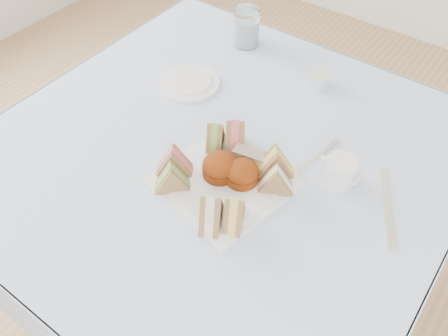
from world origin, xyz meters
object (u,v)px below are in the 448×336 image
Objects in this scene: serving_plate at (224,182)px; water_glass at (246,27)px; table at (221,242)px; creamer_jug at (340,171)px.

water_glass is at bearing 129.76° from serving_plate.
serving_plate is 2.29× the size of water_glass.
table is at bearing 140.82° from serving_plate.
water_glass reaches higher than creamer_jug.
serving_plate is 0.24m from creamer_jug.
water_glass is (-0.27, 0.47, 0.05)m from serving_plate.
water_glass reaches higher than serving_plate.
serving_plate is (0.07, -0.08, 0.38)m from table.
creamer_jug is (0.26, 0.07, 0.41)m from table.
table is 3.65× the size of serving_plate.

